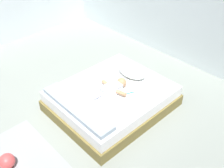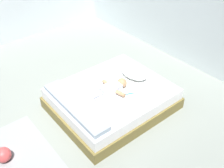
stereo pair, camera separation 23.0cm
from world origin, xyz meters
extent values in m
plane|color=gray|center=(0.00, 0.00, 0.00)|extent=(8.00, 8.00, 0.00)
cube|color=brown|center=(0.25, 0.95, 0.09)|extent=(1.44, 1.74, 0.18)
cube|color=white|center=(0.25, 0.95, 0.27)|extent=(1.39, 1.67, 0.17)
ellipsoid|color=white|center=(0.20, 1.45, 0.44)|extent=(0.50, 0.33, 0.16)
cube|color=white|center=(0.30, 0.89, 0.42)|extent=(0.19, 0.30, 0.12)
sphere|color=tan|center=(0.30, 1.11, 0.43)|extent=(0.15, 0.15, 0.15)
cylinder|color=tan|center=(0.14, 0.94, 0.42)|extent=(0.15, 0.06, 0.06)
cylinder|color=tan|center=(0.47, 0.94, 0.42)|extent=(0.16, 0.09, 0.06)
cylinder|color=white|center=(0.25, 0.66, 0.39)|extent=(0.06, 0.18, 0.06)
cylinder|color=white|center=(0.35, 0.66, 0.39)|extent=(0.06, 0.18, 0.06)
cube|color=#2B8ADC|center=(0.50, 1.08, 0.36)|extent=(0.07, 0.14, 0.01)
cube|color=white|center=(0.53, 1.15, 0.38)|extent=(0.02, 0.03, 0.01)
sphere|color=#D04747|center=(0.19, -0.76, 0.11)|extent=(0.20, 0.20, 0.20)
cube|color=#92A1B0|center=(0.25, 0.28, 0.39)|extent=(1.30, 0.26, 0.07)
camera|label=1|loc=(2.55, -1.21, 2.78)|focal=42.12mm
camera|label=2|loc=(2.70, -1.04, 2.78)|focal=42.12mm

